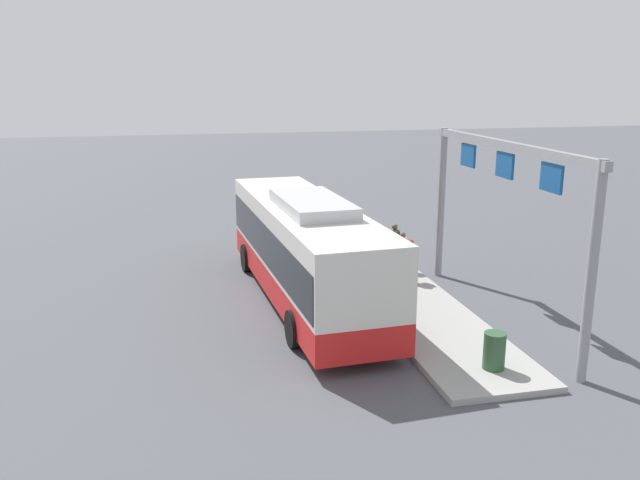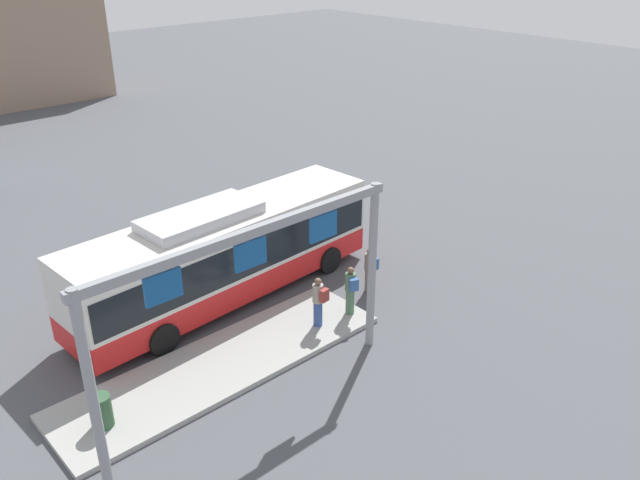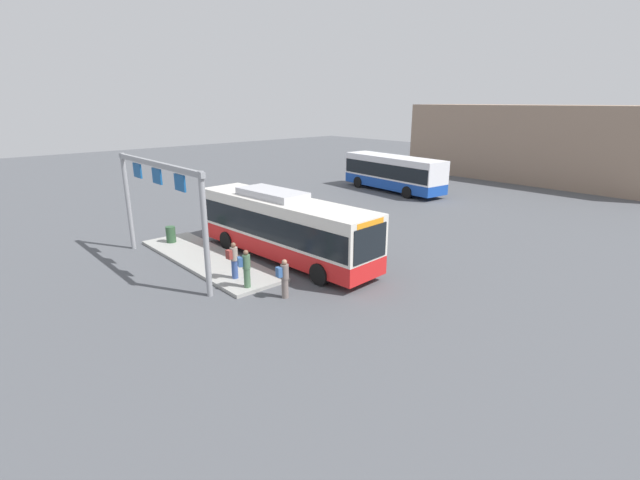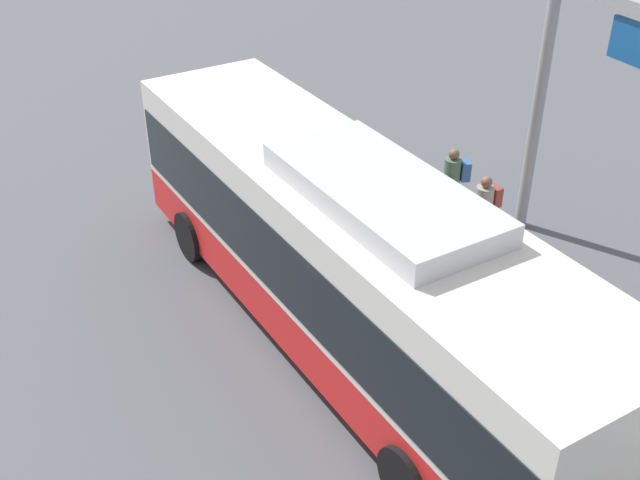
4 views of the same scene
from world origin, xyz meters
The scene contains 10 objects.
ground_plane centered at (0.00, 0.00, 0.00)m, with size 120.00×120.00×0.00m, color #4C4F54.
platform_curb centered at (-2.34, -3.11, 0.08)m, with size 10.00×2.80×0.16m, color #9E9E99.
bus_main centered at (-0.01, 0.00, 1.81)m, with size 11.23×3.18×3.46m.
bus_background_left centered at (-7.81, 18.25, 1.78)m, with size 10.31×3.42×3.10m.
person_boarding centered at (2.20, -3.72, 1.05)m, with size 0.48×0.60×1.67m.
person_waiting_near centered at (3.86, -2.97, 0.89)m, with size 0.39×0.56×1.67m.
person_waiting_mid centered at (0.97, -3.56, 1.05)m, with size 0.37×0.55×1.67m.
platform_sign_gantry centered at (-2.62, -5.15, 3.73)m, with size 8.87×0.24×5.20m.
station_building centered at (-2.01, 33.88, 3.68)m, with size 25.62×8.00×7.37m, color gray.
trash_bin centered at (-6.08, -3.32, 0.61)m, with size 0.52×0.52×0.90m, color #2D5133.
Camera 3 is at (17.51, -13.30, 7.79)m, focal length 25.31 mm.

